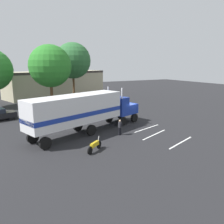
{
  "coord_description": "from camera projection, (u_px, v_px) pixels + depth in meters",
  "views": [
    {
      "loc": [
        -14.27,
        -22.81,
        7.15
      ],
      "look_at": [
        -2.23,
        -0.34,
        1.6
      ],
      "focal_mm": 35.24,
      "sensor_mm": 36.0,
      "label": 1
    }
  ],
  "objects": [
    {
      "name": "lane_stripe_far",
      "position": [
        181.0,
        143.0,
        20.47
      ],
      "size": [
        4.21,
        1.58,
        0.01
      ],
      "primitive_type": "cube",
      "rotation": [
        0.0,
        0.0,
        0.33
      ],
      "color": "silver",
      "rests_on": "ground_plane"
    },
    {
      "name": "tree_center",
      "position": [
        73.0,
        61.0,
        43.32
      ],
      "size": [
        7.06,
        7.06,
        11.38
      ],
      "color": "brown",
      "rests_on": "ground_plane"
    },
    {
      "name": "person_bystander",
      "position": [
        120.0,
        127.0,
        22.47
      ],
      "size": [
        0.34,
        0.46,
        1.63
      ],
      "color": "black",
      "rests_on": "ground_plane"
    },
    {
      "name": "motorcycle",
      "position": [
        95.0,
        146.0,
        18.37
      ],
      "size": [
        1.78,
        1.3,
        1.12
      ],
      "color": "black",
      "rests_on": "ground_plane"
    },
    {
      "name": "lane_stripe_mid",
      "position": [
        154.0,
        135.0,
        22.78
      ],
      "size": [
        4.17,
        1.72,
        0.01
      ],
      "primitive_type": "cube",
      "rotation": [
        0.0,
        0.0,
        0.37
      ],
      "color": "silver",
      "rests_on": "ground_plane"
    },
    {
      "name": "building_backdrop",
      "position": [
        58.0,
        82.0,
        50.99
      ],
      "size": [
        24.36,
        13.44,
        5.6
      ],
      "color": "#B7AD8C",
      "rests_on": "ground_plane"
    },
    {
      "name": "ground_plane",
      "position": [
        126.0,
        122.0,
        27.75
      ],
      "size": [
        120.0,
        120.0,
        0.0
      ],
      "primitive_type": "plane",
      "color": "#232326"
    },
    {
      "name": "semi_truck",
      "position": [
        85.0,
        110.0,
        22.9
      ],
      "size": [
        14.18,
        7.02,
        4.5
      ],
      "color": "#193399",
      "rests_on": "ground_plane"
    },
    {
      "name": "tree_left",
      "position": [
        50.0,
        66.0,
        33.91
      ],
      "size": [
        6.55,
        6.55,
        10.15
      ],
      "color": "brown",
      "rests_on": "ground_plane"
    },
    {
      "name": "lane_stripe_near",
      "position": [
        147.0,
        128.0,
        25.01
      ],
      "size": [
        4.26,
        1.41,
        0.01
      ],
      "primitive_type": "cube",
      "rotation": [
        0.0,
        0.0,
        0.29
      ],
      "color": "silver",
      "rests_on": "ground_plane"
    }
  ]
}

